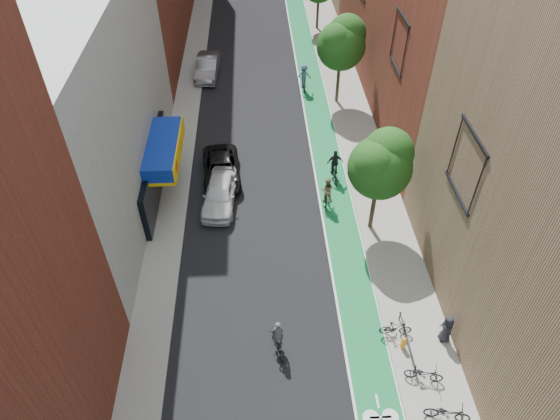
{
  "coord_description": "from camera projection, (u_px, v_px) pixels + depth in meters",
  "views": [
    {
      "loc": [
        -0.64,
        -10.06,
        20.14
      ],
      "look_at": [
        0.46,
        10.19,
        1.5
      ],
      "focal_mm": 32.0,
      "sensor_mm": 36.0,
      "label": 1
    }
  ],
  "objects": [
    {
      "name": "sidewalk_left",
      "position": [
        189.0,
        93.0,
        39.88
      ],
      "size": [
        2.0,
        68.0,
        0.15
      ],
      "primitive_type": "cube",
      "color": "gray",
      "rests_on": "ground"
    },
    {
      "name": "building_left_white",
      "position": [
        64.0,
        109.0,
        26.85
      ],
      "size": [
        8.0,
        20.0,
        12.0
      ],
      "primitive_type": "cube",
      "color": "silver",
      "rests_on": "ground"
    },
    {
      "name": "ground",
      "position": [
        282.0,
        399.0,
        21.06
      ],
      "size": [
        160.0,
        160.0,
        0.0
      ],
      "primitive_type": "plane",
      "color": "black",
      "rests_on": "ground"
    },
    {
      "name": "fire_hydrant",
      "position": [
        404.0,
        343.0,
        22.48
      ],
      "size": [
        0.24,
        0.24,
        0.69
      ],
      "color": "orange",
      "rests_on": "sidewalk_right"
    },
    {
      "name": "cyclist_lane_mid",
      "position": [
        335.0,
        169.0,
        31.46
      ],
      "size": [
        1.05,
        1.89,
        2.09
      ],
      "rotation": [
        0.0,
        0.0,
        3.21
      ],
      "color": "black",
      "rests_on": "ground"
    },
    {
      "name": "parked_car_silver",
      "position": [
        207.0,
        67.0,
        41.61
      ],
      "size": [
        1.97,
        4.94,
        1.6
      ],
      "primitive_type": "imported",
      "rotation": [
        0.0,
        0.0,
        -0.06
      ],
      "color": "gray",
      "rests_on": "ground"
    },
    {
      "name": "sidewalk_right",
      "position": [
        344.0,
        88.0,
        40.38
      ],
      "size": [
        3.0,
        68.0,
        0.15
      ],
      "primitive_type": "cube",
      "color": "gray",
      "rests_on": "ground"
    },
    {
      "name": "parked_car_black",
      "position": [
        221.0,
        169.0,
        31.54
      ],
      "size": [
        2.68,
        5.13,
        1.38
      ],
      "primitive_type": "imported",
      "rotation": [
        0.0,
        0.0,
        0.08
      ],
      "color": "black",
      "rests_on": "ground"
    },
    {
      "name": "tree_mid",
      "position": [
        342.0,
        42.0,
        35.63
      ],
      "size": [
        3.55,
        3.53,
        6.74
      ],
      "color": "#332619",
      "rests_on": "ground"
    },
    {
      "name": "parked_bike_near",
      "position": [
        448.0,
        413.0,
        19.97
      ],
      "size": [
        1.95,
        1.05,
        0.98
      ],
      "primitive_type": "imported",
      "rotation": [
        0.0,
        0.0,
        1.34
      ],
      "color": "black",
      "rests_on": "sidewalk_right"
    },
    {
      "name": "cyclist_lane_near",
      "position": [
        327.0,
        195.0,
        29.51
      ],
      "size": [
        0.9,
        1.75,
        2.0
      ],
      "rotation": [
        0.0,
        0.0,
        2.96
      ],
      "color": "black",
      "rests_on": "ground"
    },
    {
      "name": "parked_bike_mid",
      "position": [
        396.0,
        328.0,
        22.94
      ],
      "size": [
        1.53,
        0.51,
        0.9
      ],
      "primitive_type": "imported",
      "rotation": [
        0.0,
        0.0,
        1.51
      ],
      "color": "black",
      "rests_on": "sidewalk_right"
    },
    {
      "name": "pedestrian",
      "position": [
        447.0,
        329.0,
        22.53
      ],
      "size": [
        0.61,
        0.84,
        1.58
      ],
      "primitive_type": "imported",
      "rotation": [
        0.0,
        0.0,
        -1.42
      ],
      "color": "black",
      "rests_on": "sidewalk_right"
    },
    {
      "name": "parked_car_white",
      "position": [
        220.0,
        193.0,
        29.68
      ],
      "size": [
        2.32,
        4.79,
        1.57
      ],
      "primitive_type": "imported",
      "rotation": [
        0.0,
        0.0,
        -0.1
      ],
      "color": "silver",
      "rests_on": "ground"
    },
    {
      "name": "tree_near",
      "position": [
        381.0,
        163.0,
        25.49
      ],
      "size": [
        3.4,
        3.36,
        6.42
      ],
      "color": "#332619",
      "rests_on": "ground"
    },
    {
      "name": "parked_bike_far",
      "position": [
        424.0,
        374.0,
        21.29
      ],
      "size": [
        1.74,
        0.94,
        0.87
      ],
      "primitive_type": "imported",
      "rotation": [
        0.0,
        0.0,
        1.34
      ],
      "color": "black",
      "rests_on": "sidewalk_right"
    },
    {
      "name": "cyclist_lead",
      "position": [
        278.0,
        341.0,
        22.4
      ],
      "size": [
        0.97,
        1.81,
        1.94
      ],
      "rotation": [
        0.0,
        0.0,
        3.37
      ],
      "color": "black",
      "rests_on": "ground"
    },
    {
      "name": "bike_lane",
      "position": [
        313.0,
        90.0,
        40.32
      ],
      "size": [
        2.0,
        68.0,
        0.01
      ],
      "primitive_type": "cube",
      "color": "#14713C",
      "rests_on": "ground"
    },
    {
      "name": "cyclist_lane_far",
      "position": [
        304.0,
        79.0,
        39.66
      ],
      "size": [
        1.22,
        1.76,
        2.17
      ],
      "rotation": [
        0.0,
        0.0,
        3.21
      ],
      "color": "black",
      "rests_on": "ground"
    }
  ]
}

